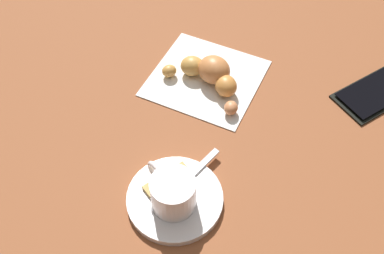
{
  "coord_description": "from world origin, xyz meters",
  "views": [
    {
      "loc": [
        -0.36,
        -0.18,
        0.54
      ],
      "look_at": [
        0.01,
        0.01,
        0.02
      ],
      "focal_mm": 41.85,
      "sensor_mm": 36.0,
      "label": 1
    }
  ],
  "objects_px": {
    "napkin": "(206,78)",
    "croissant": "(211,74)",
    "cell_phone": "(378,91)",
    "espresso_cup": "(172,192)",
    "teaspoon": "(176,190)",
    "sugar_packet": "(169,180)",
    "saucer": "(175,199)"
  },
  "relations": [
    {
      "from": "napkin",
      "to": "croissant",
      "type": "xyz_separation_m",
      "value": [
        -0.01,
        -0.01,
        0.02
      ]
    },
    {
      "from": "croissant",
      "to": "cell_phone",
      "type": "distance_m",
      "value": 0.27
    },
    {
      "from": "espresso_cup",
      "to": "teaspoon",
      "type": "distance_m",
      "value": 0.03
    },
    {
      "from": "sugar_packet",
      "to": "napkin",
      "type": "distance_m",
      "value": 0.21
    },
    {
      "from": "teaspoon",
      "to": "cell_phone",
      "type": "xyz_separation_m",
      "value": [
        0.32,
        -0.2,
        -0.01
      ]
    },
    {
      "from": "sugar_packet",
      "to": "saucer",
      "type": "bearing_deg",
      "value": 73.4
    },
    {
      "from": "teaspoon",
      "to": "sugar_packet",
      "type": "relative_size",
      "value": 1.95
    },
    {
      "from": "saucer",
      "to": "cell_phone",
      "type": "distance_m",
      "value": 0.38
    },
    {
      "from": "croissant",
      "to": "cell_phone",
      "type": "height_order",
      "value": "croissant"
    },
    {
      "from": "napkin",
      "to": "cell_phone",
      "type": "bearing_deg",
      "value": -68.95
    },
    {
      "from": "napkin",
      "to": "saucer",
      "type": "bearing_deg",
      "value": -163.64
    },
    {
      "from": "croissant",
      "to": "teaspoon",
      "type": "bearing_deg",
      "value": -166.58
    },
    {
      "from": "espresso_cup",
      "to": "cell_phone",
      "type": "relative_size",
      "value": 0.5
    },
    {
      "from": "espresso_cup",
      "to": "teaspoon",
      "type": "height_order",
      "value": "espresso_cup"
    },
    {
      "from": "saucer",
      "to": "napkin",
      "type": "xyz_separation_m",
      "value": [
        0.23,
        0.07,
        -0.0
      ]
    },
    {
      "from": "sugar_packet",
      "to": "croissant",
      "type": "xyz_separation_m",
      "value": [
        0.2,
        0.03,
        0.01
      ]
    },
    {
      "from": "cell_phone",
      "to": "espresso_cup",
      "type": "bearing_deg",
      "value": 149.63
    },
    {
      "from": "napkin",
      "to": "cell_phone",
      "type": "relative_size",
      "value": 1.06
    },
    {
      "from": "saucer",
      "to": "teaspoon",
      "type": "relative_size",
      "value": 0.99
    },
    {
      "from": "napkin",
      "to": "croissant",
      "type": "bearing_deg",
      "value": -118.89
    },
    {
      "from": "saucer",
      "to": "croissant",
      "type": "xyz_separation_m",
      "value": [
        0.22,
        0.05,
        0.02
      ]
    },
    {
      "from": "napkin",
      "to": "sugar_packet",
      "type": "bearing_deg",
      "value": -167.25
    },
    {
      "from": "sugar_packet",
      "to": "croissant",
      "type": "relative_size",
      "value": 0.44
    },
    {
      "from": "saucer",
      "to": "croissant",
      "type": "distance_m",
      "value": 0.23
    },
    {
      "from": "napkin",
      "to": "croissant",
      "type": "relative_size",
      "value": 1.13
    },
    {
      "from": "saucer",
      "to": "espresso_cup",
      "type": "height_order",
      "value": "espresso_cup"
    },
    {
      "from": "saucer",
      "to": "cell_phone",
      "type": "xyz_separation_m",
      "value": [
        0.33,
        -0.2,
        -0.0
      ]
    },
    {
      "from": "sugar_packet",
      "to": "espresso_cup",
      "type": "bearing_deg",
      "value": 65.29
    },
    {
      "from": "teaspoon",
      "to": "napkin",
      "type": "height_order",
      "value": "teaspoon"
    },
    {
      "from": "sugar_packet",
      "to": "napkin",
      "type": "relative_size",
      "value": 0.39
    },
    {
      "from": "saucer",
      "to": "cell_phone",
      "type": "bearing_deg",
      "value": -31.07
    },
    {
      "from": "teaspoon",
      "to": "croissant",
      "type": "bearing_deg",
      "value": 13.42
    }
  ]
}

